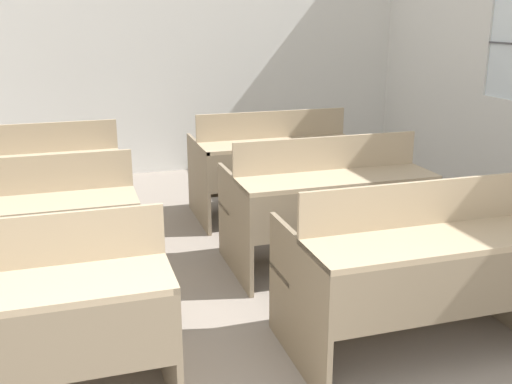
{
  "coord_description": "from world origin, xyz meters",
  "views": [
    {
      "loc": [
        -0.52,
        -0.76,
        1.74
      ],
      "look_at": [
        0.44,
        2.34,
        0.77
      ],
      "focal_mm": 42.0,
      "sensor_mm": 36.0,
      "label": 1
    }
  ],
  "objects_px": {
    "bench_second_left": "(23,230)",
    "bench_third_left": "(32,181)",
    "bench_front_left": "(12,319)",
    "bench_front_right": "(419,266)",
    "bench_second_right": "(327,201)",
    "bench_third_right": "(273,163)"
  },
  "relations": [
    {
      "from": "bench_front_right",
      "to": "bench_front_left",
      "type": "bearing_deg",
      "value": 179.28
    },
    {
      "from": "bench_second_right",
      "to": "bench_third_left",
      "type": "relative_size",
      "value": 1.0
    },
    {
      "from": "bench_front_right",
      "to": "bench_second_right",
      "type": "bearing_deg",
      "value": 90.15
    },
    {
      "from": "bench_second_left",
      "to": "bench_third_right",
      "type": "relative_size",
      "value": 1.0
    },
    {
      "from": "bench_front_left",
      "to": "bench_front_right",
      "type": "xyz_separation_m",
      "value": [
        1.98,
        -0.02,
        0.0
      ]
    },
    {
      "from": "bench_second_left",
      "to": "bench_third_right",
      "type": "xyz_separation_m",
      "value": [
        1.99,
        1.16,
        0.0
      ]
    },
    {
      "from": "bench_front_left",
      "to": "bench_second_left",
      "type": "height_order",
      "value": "same"
    },
    {
      "from": "bench_front_right",
      "to": "bench_second_right",
      "type": "height_order",
      "value": "same"
    },
    {
      "from": "bench_front_right",
      "to": "bench_third_right",
      "type": "xyz_separation_m",
      "value": [
        -0.01,
        2.34,
        0.0
      ]
    },
    {
      "from": "bench_third_right",
      "to": "bench_second_right",
      "type": "bearing_deg",
      "value": -89.87
    },
    {
      "from": "bench_front_left",
      "to": "bench_second_right",
      "type": "height_order",
      "value": "same"
    },
    {
      "from": "bench_front_right",
      "to": "bench_second_right",
      "type": "relative_size",
      "value": 1.0
    },
    {
      "from": "bench_front_left",
      "to": "bench_second_right",
      "type": "distance_m",
      "value": 2.29
    },
    {
      "from": "bench_third_left",
      "to": "bench_third_right",
      "type": "bearing_deg",
      "value": 0.44
    },
    {
      "from": "bench_second_left",
      "to": "bench_front_right",
      "type": "bearing_deg",
      "value": -30.62
    },
    {
      "from": "bench_third_right",
      "to": "bench_third_left",
      "type": "bearing_deg",
      "value": -179.56
    },
    {
      "from": "bench_second_left",
      "to": "bench_front_left",
      "type": "bearing_deg",
      "value": -89.09
    },
    {
      "from": "bench_front_left",
      "to": "bench_third_right",
      "type": "bearing_deg",
      "value": 49.56
    },
    {
      "from": "bench_front_left",
      "to": "bench_front_right",
      "type": "bearing_deg",
      "value": -0.72
    },
    {
      "from": "bench_second_left",
      "to": "bench_third_left",
      "type": "relative_size",
      "value": 1.0
    },
    {
      "from": "bench_third_right",
      "to": "bench_front_left",
      "type": "bearing_deg",
      "value": -130.44
    },
    {
      "from": "bench_front_left",
      "to": "bench_third_left",
      "type": "distance_m",
      "value": 2.3
    }
  ]
}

